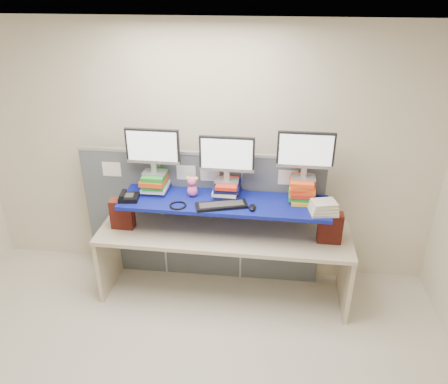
# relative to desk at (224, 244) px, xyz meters

# --- Properties ---
(room) EXTENTS (5.00, 4.00, 2.80)m
(room) POSITION_rel_desk_xyz_m (-0.28, -1.48, 0.77)
(room) COLOR beige
(room) RESTS_ON ground
(cubicle_partition) EXTENTS (2.60, 0.06, 1.53)m
(cubicle_partition) POSITION_rel_desk_xyz_m (-0.28, 0.30, 0.14)
(cubicle_partition) COLOR #4E545B
(cubicle_partition) RESTS_ON ground
(desk) EXTENTS (2.59, 0.79, 0.79)m
(desk) POSITION_rel_desk_xyz_m (0.00, 0.00, 0.00)
(desk) COLOR beige
(desk) RESTS_ON ground
(brick_pier_left) EXTENTS (0.23, 0.13, 0.31)m
(brick_pier_left) POSITION_rel_desk_xyz_m (-1.05, -0.03, 0.32)
(brick_pier_left) COLOR maroon
(brick_pier_left) RESTS_ON desk
(brick_pier_right) EXTENTS (0.23, 0.13, 0.31)m
(brick_pier_right) POSITION_rel_desk_xyz_m (1.05, -0.07, 0.32)
(brick_pier_right) COLOR maroon
(brick_pier_right) RESTS_ON desk
(blue_board) EXTENTS (2.08, 0.55, 0.04)m
(blue_board) POSITION_rel_desk_xyz_m (-0.00, 0.00, 0.49)
(blue_board) COLOR navy
(blue_board) RESTS_ON brick_pier_left
(book_stack_left) EXTENTS (0.27, 0.31, 0.21)m
(book_stack_left) POSITION_rel_desk_xyz_m (-0.72, 0.13, 0.61)
(book_stack_left) COLOR #121550
(book_stack_left) RESTS_ON blue_board
(book_stack_center) EXTENTS (0.27, 0.31, 0.16)m
(book_stack_center) POSITION_rel_desk_xyz_m (0.02, 0.12, 0.59)
(book_stack_center) COLOR #121550
(book_stack_center) RESTS_ON blue_board
(book_stack_right) EXTENTS (0.27, 0.31, 0.24)m
(book_stack_right) POSITION_rel_desk_xyz_m (0.76, 0.11, 0.63)
(book_stack_right) COLOR yellow
(book_stack_right) RESTS_ON blue_board
(monitor_left) EXTENTS (0.54, 0.15, 0.47)m
(monitor_left) POSITION_rel_desk_xyz_m (-0.72, 0.13, 0.98)
(monitor_left) COLOR #939498
(monitor_left) RESTS_ON book_stack_left
(monitor_center) EXTENTS (0.54, 0.15, 0.47)m
(monitor_center) POSITION_rel_desk_xyz_m (0.01, 0.12, 0.94)
(monitor_center) COLOR #939498
(monitor_center) RESTS_ON book_stack_center
(monitor_right) EXTENTS (0.54, 0.15, 0.47)m
(monitor_right) POSITION_rel_desk_xyz_m (0.76, 0.11, 1.02)
(monitor_right) COLOR #939498
(monitor_right) RESTS_ON book_stack_right
(keyboard) EXTENTS (0.52, 0.30, 0.03)m
(keyboard) POSITION_rel_desk_xyz_m (-0.01, -0.12, 0.53)
(keyboard) COLOR black
(keyboard) RESTS_ON blue_board
(mouse) EXTENTS (0.08, 0.13, 0.04)m
(mouse) POSITION_rel_desk_xyz_m (0.29, -0.13, 0.53)
(mouse) COLOR black
(mouse) RESTS_ON blue_board
(desk_phone) EXTENTS (0.21, 0.19, 0.08)m
(desk_phone) POSITION_rel_desk_xyz_m (-0.95, -0.08, 0.54)
(desk_phone) COLOR black
(desk_phone) RESTS_ON blue_board
(headset) EXTENTS (0.19, 0.19, 0.02)m
(headset) POSITION_rel_desk_xyz_m (-0.43, -0.15, 0.52)
(headset) COLOR black
(headset) RESTS_ON blue_board
(plush_toy) EXTENTS (0.13, 0.10, 0.22)m
(plush_toy) POSITION_rel_desk_xyz_m (-0.33, 0.07, 0.62)
(plush_toy) COLOR pink
(plush_toy) RESTS_ON blue_board
(binder_stack) EXTENTS (0.28, 0.24, 0.12)m
(binder_stack) POSITION_rel_desk_xyz_m (0.95, -0.13, 0.57)
(binder_stack) COLOR beige
(binder_stack) RESTS_ON blue_board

